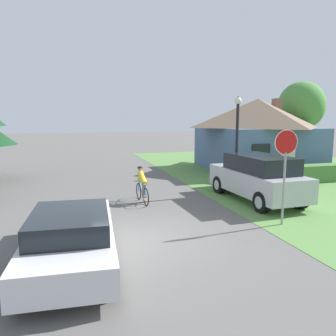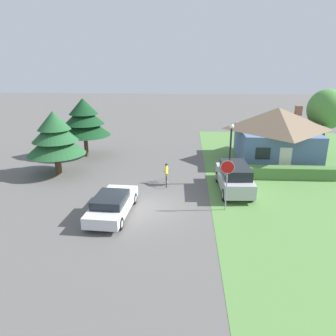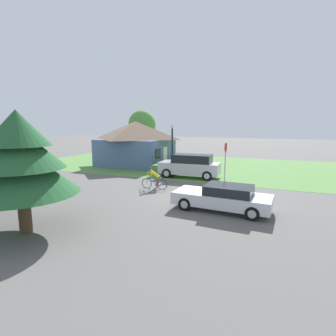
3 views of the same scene
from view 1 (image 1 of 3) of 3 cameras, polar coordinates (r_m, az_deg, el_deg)
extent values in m
plane|color=#5B5956|center=(9.33, -4.87, -12.16)|extent=(140.00, 140.00, 0.00)
cube|color=slate|center=(22.08, 15.10, 3.30)|extent=(6.14, 6.67, 2.73)
pyramid|color=#75604C|center=(21.99, 15.33, 9.20)|extent=(6.63, 7.21, 1.82)
cube|color=silver|center=(19.34, 20.10, 1.27)|extent=(0.90, 0.07, 2.00)
cube|color=black|center=(18.34, 15.86, 2.66)|extent=(1.10, 0.07, 0.90)
cube|color=brown|center=(23.54, 18.41, 10.43)|extent=(0.50, 0.50, 0.80)
cube|color=#4C7A3D|center=(17.98, 20.74, -1.08)|extent=(8.49, 0.90, 0.89)
cube|color=silver|center=(8.03, -16.37, -11.77)|extent=(2.15, 4.85, 0.59)
cube|color=black|center=(7.53, -16.71, -9.00)|extent=(1.77, 2.32, 0.44)
cylinder|color=black|center=(9.71, -20.66, -9.85)|extent=(0.27, 0.66, 0.65)
cylinder|color=#ADADB2|center=(9.71, -20.66, -9.85)|extent=(0.27, 0.39, 0.37)
cylinder|color=black|center=(9.61, -10.68, -9.62)|extent=(0.27, 0.66, 0.65)
cylinder|color=#ADADB2|center=(9.61, -10.68, -9.62)|extent=(0.27, 0.39, 0.37)
cylinder|color=black|center=(6.78, -24.60, -18.36)|extent=(0.27, 0.66, 0.65)
cylinder|color=#ADADB2|center=(6.78, -24.60, -18.36)|extent=(0.27, 0.39, 0.37)
cylinder|color=black|center=(6.63, -9.66, -18.29)|extent=(0.27, 0.66, 0.65)
cylinder|color=#ADADB2|center=(6.63, -9.66, -18.29)|extent=(0.27, 0.39, 0.37)
torus|color=black|center=(12.58, -3.86, -5.08)|extent=(0.08, 0.70, 0.70)
torus|color=black|center=(13.61, -5.13, -4.04)|extent=(0.08, 0.70, 0.70)
cylinder|color=#1E66B2|center=(12.80, -4.20, -4.12)|extent=(0.05, 0.19, 0.56)
cylinder|color=#1E66B2|center=(13.18, -4.68, -3.71)|extent=(0.08, 0.68, 0.59)
cylinder|color=#1E66B2|center=(13.05, -4.61, -2.61)|extent=(0.09, 0.81, 0.06)
cylinder|color=#1E66B2|center=(12.76, -4.07, -5.16)|extent=(0.06, 0.36, 0.15)
cylinder|color=#1E66B2|center=(12.62, -3.99, -4.03)|extent=(0.04, 0.23, 0.44)
cylinder|color=#1E66B2|center=(13.52, -5.10, -3.15)|extent=(0.04, 0.12, 0.46)
cylinder|color=black|center=(13.43, -5.06, -2.24)|extent=(0.44, 0.05, 0.02)
ellipsoid|color=black|center=(12.67, -4.12, -2.90)|extent=(0.09, 0.20, 0.05)
cylinder|color=slate|center=(12.70, -4.13, -3.67)|extent=(0.13, 0.26, 0.46)
cylinder|color=slate|center=(12.87, -4.28, -3.87)|extent=(0.13, 0.27, 0.61)
cylinder|color=tan|center=(12.85, -4.21, -5.18)|extent=(0.08, 0.08, 0.30)
cylinder|color=tan|center=(13.04, -4.14, -5.41)|extent=(0.17, 0.08, 0.21)
cylinder|color=yellow|center=(12.91, -4.50, -1.73)|extent=(0.26, 0.73, 0.53)
cylinder|color=yellow|center=(13.17, -4.84, -1.66)|extent=(0.09, 0.26, 0.36)
cylinder|color=yellow|center=(13.44, -5.08, -1.46)|extent=(0.09, 0.26, 0.36)
sphere|color=tan|center=(13.15, -4.87, -0.17)|extent=(0.19, 0.19, 0.19)
ellipsoid|color=black|center=(13.14, -4.87, 0.04)|extent=(0.22, 0.18, 0.12)
cube|color=#B7B7BC|center=(13.73, 15.10, -2.28)|extent=(2.03, 4.83, 0.89)
cube|color=black|center=(13.43, 15.73, 0.77)|extent=(1.74, 3.09, 0.64)
cylinder|color=black|center=(14.77, 8.91, -2.89)|extent=(0.30, 0.78, 0.77)
cylinder|color=#ADADB2|center=(14.77, 8.91, -2.89)|extent=(0.30, 0.45, 0.44)
cylinder|color=black|center=(15.58, 14.29, -2.45)|extent=(0.30, 0.78, 0.77)
cylinder|color=#ADADB2|center=(15.58, 14.29, -2.45)|extent=(0.30, 0.45, 0.44)
cylinder|color=black|center=(12.06, 16.01, -5.75)|extent=(0.30, 0.78, 0.77)
cylinder|color=#ADADB2|center=(12.06, 16.01, -5.75)|extent=(0.30, 0.45, 0.44)
cylinder|color=black|center=(13.04, 21.99, -4.97)|extent=(0.30, 0.78, 0.77)
cylinder|color=#ADADB2|center=(13.04, 21.99, -4.97)|extent=(0.30, 0.45, 0.44)
cylinder|color=gray|center=(10.77, 19.49, -3.48)|extent=(0.07, 0.07, 2.28)
cylinder|color=red|center=(10.57, 19.89, 4.23)|extent=(0.72, 0.07, 0.72)
cylinder|color=silver|center=(10.57, 19.89, 4.23)|extent=(0.77, 0.07, 0.77)
cylinder|color=black|center=(14.70, 11.86, 3.18)|extent=(0.13, 0.13, 3.91)
sphere|color=white|center=(14.66, 12.11, 11.35)|extent=(0.31, 0.31, 0.31)
cone|color=black|center=(14.67, 12.13, 11.95)|extent=(0.18, 0.18, 0.12)
cylinder|color=#4C3823|center=(25.99, 21.84, 3.81)|extent=(0.33, 0.33, 2.79)
ellipsoid|color=#4C893D|center=(25.93, 22.19, 9.99)|extent=(3.31, 3.31, 3.48)
camera|label=2|loc=(10.86, 142.06, 19.96)|focal=35.00mm
camera|label=3|loc=(13.82, -84.48, 4.68)|focal=28.00mm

